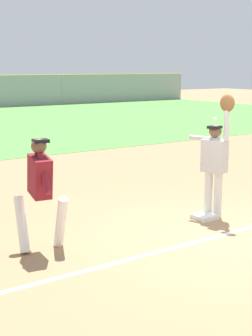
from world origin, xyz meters
TOP-DOWN VIEW (x-y plane):
  - ground_plane at (0.00, 0.00)m, footprint 85.56×85.56m
  - chalk_foul_line at (-3.64, -0.01)m, footprint 12.00×0.25m
  - first_base at (0.36, 0.89)m, footprint 0.39×0.39m
  - fielder at (0.59, 0.90)m, footprint 0.38×0.89m
  - runner at (-2.80, 1.09)m, footprint 0.74×0.85m
  - baseball at (0.72, 1.08)m, footprint 0.07×0.07m

SIDE VIEW (x-z plane):
  - ground_plane at x=0.00m, z-range 0.00..0.00m
  - chalk_foul_line at x=-3.64m, z-range 0.00..0.01m
  - first_base at x=0.36m, z-range 0.00..0.08m
  - runner at x=-2.80m, z-range 0.14..1.86m
  - fielder at x=0.59m, z-range -0.02..2.26m
  - baseball at x=0.72m, z-range 1.76..1.83m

